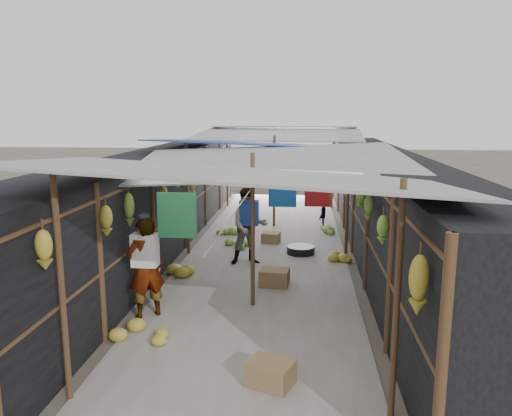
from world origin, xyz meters
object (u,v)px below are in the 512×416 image
(black_basin, at_px, (301,250))
(shopper_blue, at_px, (249,226))
(vendor_seated, at_px, (322,213))
(crate_near, at_px, (270,374))
(vendor_elderly, at_px, (146,268))

(black_basin, bearing_deg, shopper_blue, -142.61)
(shopper_blue, relative_size, vendor_seated, 1.98)
(crate_near, xyz_separation_m, vendor_elderly, (-2.10, 1.87, 0.66))
(vendor_elderly, relative_size, shopper_blue, 0.98)
(crate_near, distance_m, black_basin, 5.71)
(crate_near, distance_m, shopper_blue, 4.97)
(vendor_elderly, height_order, shopper_blue, shopper_blue)
(shopper_blue, bearing_deg, crate_near, -95.46)
(crate_near, xyz_separation_m, shopper_blue, (-0.79, 4.86, 0.68))
(vendor_elderly, distance_m, shopper_blue, 3.27)
(vendor_elderly, bearing_deg, shopper_blue, -148.87)
(crate_near, distance_m, vendor_elderly, 2.89)
(shopper_blue, bearing_deg, vendor_seated, 50.59)
(vendor_seated, bearing_deg, crate_near, 4.19)
(crate_near, bearing_deg, vendor_elderly, 160.35)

